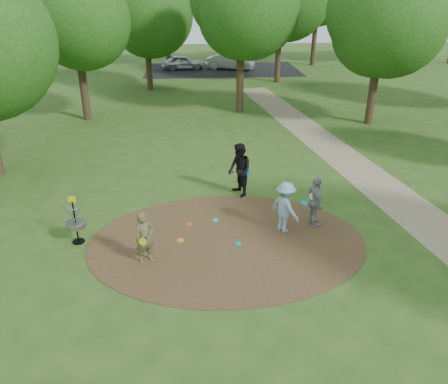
{
  "coord_description": "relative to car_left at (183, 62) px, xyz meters",
  "views": [
    {
      "loc": [
        -0.94,
        -11.33,
        7.05
      ],
      "look_at": [
        0.0,
        1.2,
        1.1
      ],
      "focal_mm": 35.0,
      "sensor_mm": 36.0,
      "label": 1
    }
  ],
  "objects": [
    {
      "name": "car_left",
      "position": [
        0.0,
        0.0,
        0.0
      ],
      "size": [
        3.98,
        2.03,
        1.3
      ],
      "primitive_type": "imported",
      "rotation": [
        0.0,
        0.0,
        1.71
      ],
      "color": "#B4B6BD",
      "rests_on": "ground"
    },
    {
      "name": "ground",
      "position": [
        1.65,
        -30.32,
        -0.65
      ],
      "size": [
        100.0,
        100.0,
        0.0
      ],
      "primitive_type": "plane",
      "color": "#2D5119",
      "rests_on": "ground"
    },
    {
      "name": "parking_lot",
      "position": [
        3.65,
        -0.32,
        -0.65
      ],
      "size": [
        14.0,
        8.0,
        0.01
      ],
      "primitive_type": "cube",
      "color": "black",
      "rests_on": "ground"
    },
    {
      "name": "car_right",
      "position": [
        4.4,
        -0.27,
        0.07
      ],
      "size": [
        4.62,
        2.97,
        1.44
      ],
      "primitive_type": "imported",
      "rotation": [
        0.0,
        0.0,
        1.21
      ],
      "color": "#B0B4B8",
      "rests_on": "ground"
    },
    {
      "name": "dirt_clearing",
      "position": [
        1.65,
        -30.32,
        -0.64
      ],
      "size": [
        8.4,
        8.4,
        0.02
      ],
      "primitive_type": "cylinder",
      "color": "#47301C",
      "rests_on": "ground"
    },
    {
      "name": "player_throwing_with_disc",
      "position": [
        3.5,
        -29.81,
        0.18
      ],
      "size": [
        1.29,
        1.24,
        1.66
      ],
      "color": "#86ACC7",
      "rests_on": "ground"
    },
    {
      "name": "tree_ring",
      "position": [
        4.17,
        -21.19,
        4.66
      ],
      "size": [
        37.29,
        46.18,
        9.51
      ],
      "color": "#332316",
      "rests_on": "ground"
    },
    {
      "name": "disc_ground_red",
      "position": [
        0.49,
        -29.23,
        -0.62
      ],
      "size": [
        0.22,
        0.22,
        0.02
      ],
      "primitive_type": "cylinder",
      "color": "#D54C15",
      "rests_on": "dirt_clearing"
    },
    {
      "name": "footpath",
      "position": [
        8.15,
        -28.32,
        -0.64
      ],
      "size": [
        7.55,
        39.89,
        0.01
      ],
      "primitive_type": "cube",
      "rotation": [
        0.0,
        0.0,
        0.14
      ],
      "color": "#8C7A5B",
      "rests_on": "ground"
    },
    {
      "name": "disc_golf_basket",
      "position": [
        -2.85,
        -30.02,
        0.23
      ],
      "size": [
        0.63,
        0.63,
        1.54
      ],
      "color": "black",
      "rests_on": "ground"
    },
    {
      "name": "disc_ground_cyan",
      "position": [
        1.38,
        -29.02,
        -0.62
      ],
      "size": [
        0.22,
        0.22,
        0.02
      ],
      "primitive_type": "cylinder",
      "color": "#16B4A6",
      "rests_on": "dirt_clearing"
    },
    {
      "name": "disc_ground_blue",
      "position": [
        1.97,
        -30.52,
        -0.62
      ],
      "size": [
        0.22,
        0.22,
        0.02
      ],
      "primitive_type": "cylinder",
      "color": "#0B85C4",
      "rests_on": "dirt_clearing"
    },
    {
      "name": "disc_ground_orange",
      "position": [
        0.24,
        -30.21,
        -0.62
      ],
      "size": [
        0.22,
        0.22,
        0.02
      ],
      "primitive_type": "cylinder",
      "color": "orange",
      "rests_on": "dirt_clearing"
    },
    {
      "name": "player_walking_with_disc",
      "position": [
        2.37,
        -27.1,
        0.34
      ],
      "size": [
        1.03,
        1.16,
        1.99
      ],
      "color": "black",
      "rests_on": "ground"
    },
    {
      "name": "player_waiting_with_disc",
      "position": [
        4.53,
        -29.54,
        0.19
      ],
      "size": [
        0.52,
        1.03,
        1.69
      ],
      "color": "#969598",
      "rests_on": "ground"
    },
    {
      "name": "player_observer_with_disc",
      "position": [
        -0.7,
        -31.21,
        0.12
      ],
      "size": [
        0.67,
        0.61,
        1.54
      ],
      "color": "brown",
      "rests_on": "ground"
    }
  ]
}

